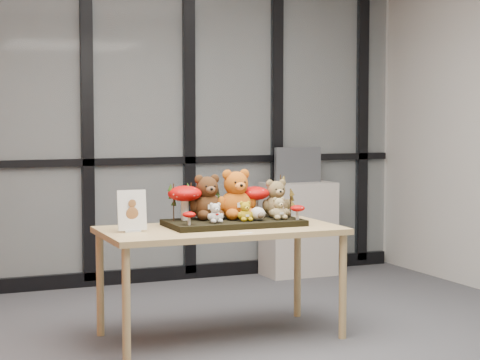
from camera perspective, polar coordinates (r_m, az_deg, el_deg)
name	(u,v)px	position (r m, az deg, el deg)	size (l,w,h in m)	color
floor	(258,355)	(5.35, 1.22, -11.42)	(5.00, 5.00, 0.00)	#4C4C50
room_shell	(259,76)	(5.15, 1.25, 6.87)	(5.00, 5.00, 5.00)	#BBB8B0
glass_partition	(139,118)	(7.46, -6.63, 4.05)	(4.90, 0.06, 2.78)	#2D383F
display_table	(221,238)	(5.63, -1.29, -3.81)	(1.55, 0.79, 0.72)	tan
diorama_tray	(234,223)	(5.72, -0.41, -2.82)	(0.88, 0.44, 0.04)	black
bear_pooh_yellow	(236,191)	(5.77, -0.28, -0.76)	(0.28, 0.25, 0.36)	#BD5510
bear_brown_medium	(207,195)	(5.75, -2.18, -0.96)	(0.25, 0.22, 0.33)	#402310
bear_tan_back	(276,196)	(5.89, 2.37, -1.06)	(0.21, 0.19, 0.28)	brown
bear_small_yellow	(245,210)	(5.64, 0.34, -1.99)	(0.11, 0.10, 0.14)	#BB9710
bear_white_bow	(215,212)	(5.55, -1.64, -2.10)	(0.11, 0.10, 0.14)	silver
bear_beige_small	(279,207)	(5.74, 2.56, -1.79)	(0.12, 0.11, 0.16)	tan
plush_cream_hedgehog	(258,213)	(5.68, 1.17, -2.18)	(0.07, 0.07, 0.10)	silver
mushroom_back_left	(185,201)	(5.70, -3.65, -1.40)	(0.23, 0.23, 0.25)	#9F0605
mushroom_back_right	(254,200)	(5.86, 0.94, -1.33)	(0.21, 0.21, 0.23)	#9F0605
mushroom_front_left	(189,218)	(5.46, -3.36, -2.48)	(0.08, 0.08, 0.09)	#9F0605
mushroom_front_right	(298,212)	(5.74, 3.80, -2.08)	(0.10, 0.10, 0.11)	#9F0605
sprig_green_far_left	(174,202)	(5.68, -4.38, -1.45)	(0.05, 0.05, 0.24)	#13330B
sprig_green_mid_left	(191,201)	(5.77, -3.23, -1.37)	(0.05, 0.05, 0.24)	#13330B
sprig_dry_far_right	(281,195)	(5.94, 2.68, -1.00)	(0.05, 0.05, 0.28)	brown
sprig_dry_mid_right	(290,203)	(5.85, 3.33, -1.52)	(0.05, 0.05, 0.19)	brown
sprig_green_centre	(218,203)	(5.85, -1.44, -1.51)	(0.05, 0.05, 0.20)	#13330B
sign_holder	(132,213)	(5.45, -7.10, -2.16)	(0.18, 0.06, 0.26)	silver
label_card	(246,233)	(5.36, 0.37, -3.50)	(0.09, 0.03, 0.00)	white
cabinet	(298,229)	(7.85, 3.85, -3.21)	(0.63, 0.37, 0.84)	#B4AAA0
monitor	(298,165)	(7.81, 3.81, 1.00)	(0.45, 0.05, 0.32)	#46494E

